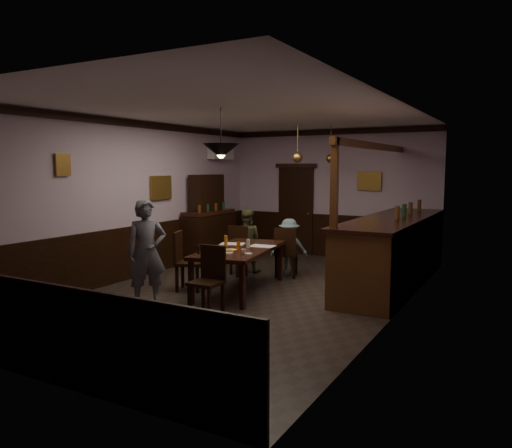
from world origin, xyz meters
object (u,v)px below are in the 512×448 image
Objects in this scene: person_seated_left at (246,240)px; pendant_iron at (221,151)px; coffee_cup at (244,251)px; sideboard at (209,227)px; person_seated_right at (289,247)px; chair_far_right at (286,250)px; pendant_brass_mid at (297,158)px; soda_can at (238,245)px; chair_far_left at (241,248)px; bar_counter at (394,249)px; chair_side at (185,258)px; chair_near at (209,276)px; dining_table at (240,252)px; pendant_brass_far at (331,158)px; person_standing at (147,253)px.

pendant_iron is at bearing 94.47° from person_seated_left.
sideboard is at bearing 123.06° from coffee_cup.
coffee_cup is (0.21, -2.12, 0.24)m from person_seated_right.
pendant_brass_mid is at bearing -111.88° from chair_far_right.
soda_can is at bearing 58.57° from person_seated_right.
chair_far_left is at bearing -6.99° from chair_far_right.
coffee_cup is 2.96m from bar_counter.
chair_far_left is at bearing -32.95° from sideboard.
chair_side reaches higher than chair_far_left.
chair_far_left is 0.30m from person_seated_left.
chair_near is at bearing -79.48° from soda_can.
coffee_cup is at bearing 120.01° from chair_far_left.
dining_table is 1.36m from chair_far_left.
sideboard is 2.58× the size of pendant_iron.
pendant_brass_mid is (0.03, 0.42, 1.77)m from chair_far_right.
chair_far_left is 0.50× the size of sideboard.
coffee_cup is (0.15, -1.85, 0.27)m from chair_far_right.
person_seated_right is at bearing 84.13° from dining_table.
pendant_brass_far reaches higher than chair_far_right.
bar_counter is at bearing 52.77° from pendant_iron.
pendant_brass_mid is (1.07, 3.17, 1.48)m from person_standing.
sideboard is at bearing 172.61° from pendant_brass_mid.
chair_near is at bearing 64.88° from person_seated_right.
person_seated_right reaches higher than chair_far_right.
dining_table is at bearing 101.11° from chair_near.
person_standing is at bearing -70.30° from sideboard.
person_seated_left is (-0.95, 0.11, 0.11)m from chair_far_right.
chair_far_left is at bearing 0.57° from person_seated_right.
coffee_cup is 0.04× the size of sideboard.
chair_far_right is 1.29× the size of pendant_iron.
soda_can is 2.99m from sideboard.
chair_far_right is 0.99× the size of chair_near.
person_seated_left is at bearing -24.65° from sideboard.
person_seated_left is 1.58× the size of pendant_brass_far.
pendant_brass_far reaches higher than chair_side.
person_seated_right reaches higher than chair_far_left.
chair_far_left is 1.30× the size of pendant_iron.
pendant_brass_mid is (2.31, -0.30, 1.52)m from sideboard.
pendant_iron and pendant_brass_far have the same top height.
pendant_brass_far reaches higher than person_seated_right.
chair_side reaches higher than chair_far_right.
pendant_brass_far reaches higher than chair_near.
chair_near is (0.03, -2.63, 0.00)m from chair_far_right.
bar_counter reaches higher than dining_table.
chair_far_left is 12.24× the size of coffee_cup.
person_seated_right is at bearing -11.47° from sideboard.
pendant_brass_mid reaches higher than chair_far_right.
chair_far_left is at bearing 119.36° from soda_can.
pendant_brass_mid reaches higher than person_seated_left.
chair_near is 4.68m from pendant_brass_far.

